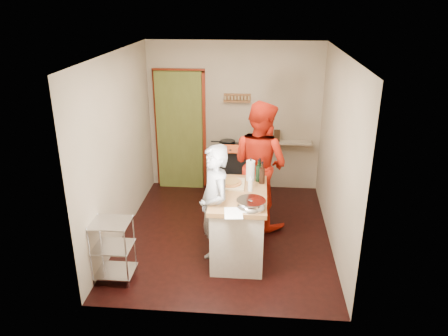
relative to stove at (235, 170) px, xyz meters
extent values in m
plane|color=black|center=(-0.05, -1.42, -0.45)|extent=(3.50, 3.50, 0.00)
cube|color=tan|center=(-0.05, 0.33, 0.85)|extent=(3.00, 0.04, 2.60)
cube|color=#565B23|center=(-1.00, 0.38, 0.60)|extent=(0.80, 0.40, 2.10)
cube|color=maroon|center=(-1.42, 0.31, 0.60)|extent=(0.06, 0.06, 2.10)
cube|color=maroon|center=(-0.58, 0.31, 0.60)|extent=(0.06, 0.06, 2.10)
cube|color=maroon|center=(-1.00, 0.31, 1.65)|extent=(0.90, 0.06, 0.06)
cube|color=brown|center=(0.00, 0.28, 1.15)|extent=(0.46, 0.09, 0.03)
cube|color=brown|center=(0.00, 0.32, 1.21)|extent=(0.46, 0.02, 0.12)
cube|color=olive|center=(0.00, 0.28, 1.21)|extent=(0.42, 0.04, 0.07)
cube|color=tan|center=(0.90, 0.23, 0.45)|extent=(0.80, 0.18, 0.04)
cube|color=black|center=(0.70, 0.23, 0.57)|extent=(0.10, 0.14, 0.22)
cube|color=tan|center=(-1.55, -1.42, 0.85)|extent=(0.04, 3.50, 2.60)
cube|color=tan|center=(1.45, -1.42, 0.85)|extent=(0.04, 3.50, 2.60)
cube|color=white|center=(-0.05, -1.42, 2.16)|extent=(3.00, 3.50, 0.02)
cube|color=black|center=(0.00, 0.01, -0.05)|extent=(0.60, 0.55, 0.80)
cube|color=black|center=(0.00, 0.01, 0.38)|extent=(0.60, 0.55, 0.06)
cube|color=maroon|center=(0.00, -0.27, 0.47)|extent=(0.60, 0.15, 0.17)
cylinder|color=black|center=(-0.15, 0.14, 0.46)|extent=(0.26, 0.26, 0.05)
cylinder|color=silver|center=(-1.55, -2.80, -0.05)|extent=(0.02, 0.02, 0.80)
cylinder|color=silver|center=(-1.11, -2.80, -0.05)|extent=(0.02, 0.02, 0.80)
cylinder|color=silver|center=(-1.55, -2.44, -0.05)|extent=(0.02, 0.02, 0.80)
cylinder|color=silver|center=(-1.11, -2.44, -0.05)|extent=(0.02, 0.02, 0.80)
cube|color=silver|center=(-1.33, -2.62, -0.35)|extent=(0.48, 0.40, 0.02)
cube|color=silver|center=(-1.33, -2.62, 0.00)|extent=(0.48, 0.40, 0.02)
cube|color=silver|center=(-1.33, -2.62, 0.33)|extent=(0.48, 0.40, 0.02)
cube|color=beige|center=(0.16, -1.94, -0.02)|extent=(0.65, 1.15, 0.85)
cube|color=#99663A|center=(0.16, -1.94, 0.43)|extent=(0.71, 1.21, 0.06)
cube|color=#D2B980|center=(0.02, -1.70, 0.47)|extent=(0.40, 0.40, 0.02)
cylinder|color=#BA713A|center=(0.02, -1.70, 0.50)|extent=(0.32, 0.32, 0.02)
ellipsoid|color=silver|center=(0.33, -2.37, 0.52)|extent=(0.35, 0.35, 0.11)
cylinder|color=white|center=(0.30, -1.51, 0.60)|extent=(0.12, 0.12, 0.28)
cylinder|color=silver|center=(0.30, -1.86, 0.55)|extent=(0.06, 0.06, 0.17)
cube|color=white|center=(0.13, -2.51, 0.46)|extent=(0.24, 0.32, 0.00)
cylinder|color=black|center=(0.42, -1.48, 0.62)|extent=(0.08, 0.08, 0.31)
cylinder|color=black|center=(0.45, -1.61, 0.62)|extent=(0.08, 0.08, 0.31)
cylinder|color=black|center=(0.40, -1.53, 0.62)|extent=(0.08, 0.08, 0.31)
imported|color=silver|center=(-0.13, -2.20, 0.37)|extent=(0.61, 0.71, 1.63)
imported|color=#B81D0C|center=(0.42, -0.99, 0.50)|extent=(1.17, 1.15, 1.90)
camera|label=1|loc=(0.41, -7.04, 2.84)|focal=35.00mm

